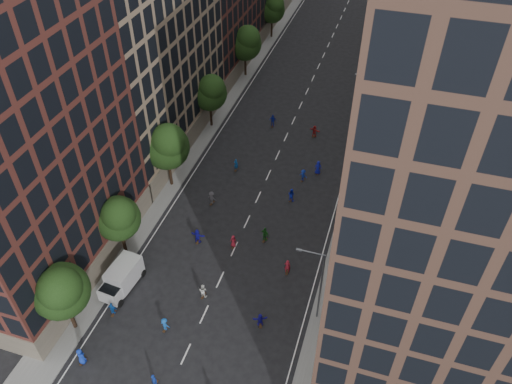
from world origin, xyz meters
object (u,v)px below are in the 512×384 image
(cargo_van, at_px, (122,278))
(skater_1, at_px, (154,380))
(streetlamp_far, at_px, (368,101))
(skater_0, at_px, (81,357))
(streetlamp_near, at_px, (319,283))

(cargo_van, height_order, skater_1, cargo_van)
(streetlamp_far, distance_m, cargo_van, 40.50)
(cargo_van, relative_size, skater_0, 2.79)
(skater_0, bearing_deg, streetlamp_near, -136.99)
(streetlamp_far, distance_m, skater_1, 45.75)
(cargo_van, xyz_separation_m, skater_1, (7.77, -8.70, -0.66))
(cargo_van, bearing_deg, streetlamp_far, 66.68)
(streetlamp_near, distance_m, skater_1, 16.68)
(streetlamp_far, bearing_deg, skater_1, -104.94)
(streetlamp_near, relative_size, cargo_van, 1.71)
(streetlamp_near, height_order, streetlamp_far, same)
(streetlamp_near, height_order, skater_0, streetlamp_near)
(cargo_van, bearing_deg, skater_1, -42.64)
(cargo_van, relative_size, skater_1, 3.44)
(streetlamp_far, height_order, skater_1, streetlamp_far)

